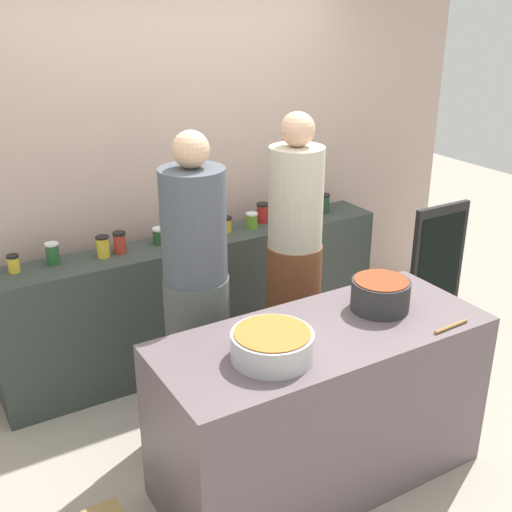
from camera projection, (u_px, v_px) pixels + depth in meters
ground at (287, 443)px, 3.68m from camera, size 12.00×12.00×0.00m
storefront_wall at (172, 140)px, 4.26m from camera, size 4.80×0.12×3.00m
display_shelf at (201, 300)px, 4.38m from camera, size 2.70×0.36×0.91m
prep_table at (320, 406)px, 3.28m from camera, size 1.70×0.70×0.88m
preserve_jar_0 at (13, 264)px, 3.69m from camera, size 0.07×0.07×0.11m
preserve_jar_1 at (53, 254)px, 3.80m from camera, size 0.08×0.08×0.13m
preserve_jar_2 at (103, 247)px, 3.90m from camera, size 0.08×0.08×0.13m
preserve_jar_3 at (120, 242)px, 3.96m from camera, size 0.08×0.08×0.14m
preserve_jar_4 at (159, 236)px, 4.11m from camera, size 0.09×0.09×0.11m
preserve_jar_5 at (184, 231)px, 4.15m from camera, size 0.09×0.09×0.13m
preserve_jar_6 at (204, 232)px, 4.15m from camera, size 0.07×0.07×0.13m
preserve_jar_7 at (225, 224)px, 4.32m from camera, size 0.09×0.09×0.10m
preserve_jar_8 at (252, 220)px, 4.38m from camera, size 0.08×0.08×0.11m
preserve_jar_9 at (263, 213)px, 4.49m from camera, size 0.09×0.09×0.14m
preserve_jar_10 at (283, 216)px, 4.48m from camera, size 0.09×0.09×0.10m
preserve_jar_11 at (306, 211)px, 4.57m from camera, size 0.09×0.09×0.12m
preserve_jar_12 at (323, 203)px, 4.70m from camera, size 0.09×0.09×0.14m
cooking_pot_left at (272, 345)px, 2.85m from camera, size 0.38×0.38×0.13m
cooking_pot_center at (380, 295)px, 3.30m from camera, size 0.30×0.30×0.17m
wooden_spoon at (451, 326)px, 3.13m from camera, size 0.23×0.03×0.02m
cook_with_tongs at (197, 307)px, 3.50m from camera, size 0.36×0.36×1.79m
cook_in_cap at (294, 271)px, 3.93m from camera, size 0.34×0.34×1.80m
chalkboard_sign at (436, 272)px, 4.65m from camera, size 0.49×0.05×1.04m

